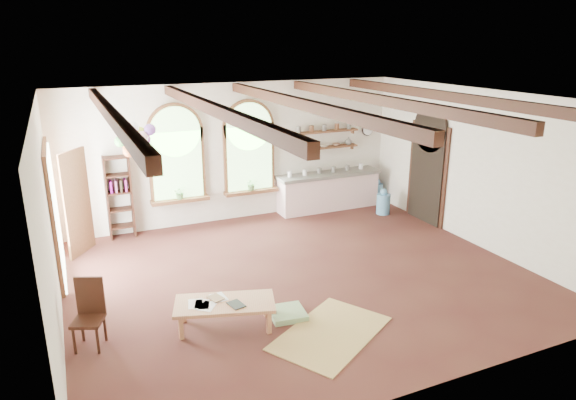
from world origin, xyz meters
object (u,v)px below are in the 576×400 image
side_chair (90,328)px  balloon_cluster (136,139)px  coffee_table (225,305)px  kitchen_counter (328,191)px

side_chair → balloon_cluster: size_ratio=0.87×
coffee_table → side_chair: (-1.87, 0.30, -0.08)m
coffee_table → balloon_cluster: (-0.63, 3.25, 1.97)m
side_chair → coffee_table: bearing=-9.0°
balloon_cluster → coffee_table: bearing=-79.0°
kitchen_counter → coffee_table: 5.95m
kitchen_counter → balloon_cluster: balloon_cluster is taller
coffee_table → balloon_cluster: 3.85m
kitchen_counter → coffee_table: kitchen_counter is taller
kitchen_counter → side_chair: size_ratio=2.70×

